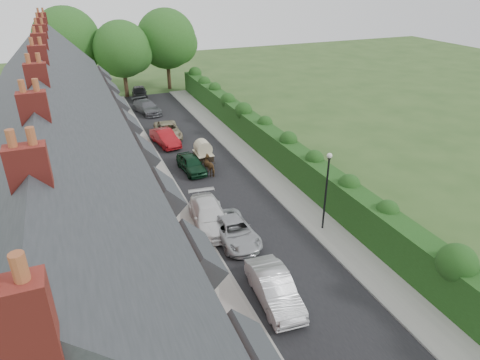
% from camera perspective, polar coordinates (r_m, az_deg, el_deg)
% --- Properties ---
extents(ground, '(140.00, 140.00, 0.00)m').
position_cam_1_polar(ground, '(23.13, 8.95, -13.24)').
color(ground, '#2D4C1E').
rests_on(ground, ground).
extents(road, '(6.00, 58.00, 0.02)m').
position_cam_1_polar(road, '(31.23, -2.04, -1.57)').
color(road, black).
rests_on(road, ground).
extents(pavement_hedge_side, '(2.20, 58.00, 0.12)m').
position_cam_1_polar(pavement_hedge_side, '(32.67, 4.72, -0.22)').
color(pavement_hedge_side, gray).
rests_on(pavement_hedge_side, ground).
extents(pavement_house_side, '(1.70, 58.00, 0.12)m').
position_cam_1_polar(pavement_house_side, '(30.27, -8.90, -2.76)').
color(pavement_house_side, gray).
rests_on(pavement_house_side, ground).
extents(kerb_hedge_side, '(0.18, 58.00, 0.13)m').
position_cam_1_polar(kerb_hedge_side, '(32.25, 3.05, -0.53)').
color(kerb_hedge_side, gray).
rests_on(kerb_hedge_side, ground).
extents(kerb_house_side, '(0.18, 58.00, 0.13)m').
position_cam_1_polar(kerb_house_side, '(30.43, -7.44, -2.48)').
color(kerb_house_side, gray).
rests_on(kerb_house_side, ground).
extents(hedge, '(2.10, 58.00, 2.85)m').
position_cam_1_polar(hedge, '(32.81, 7.63, 2.72)').
color(hedge, '#1A3B12').
rests_on(hedge, ground).
extents(terrace_row, '(9.05, 40.50, 11.50)m').
position_cam_1_polar(terrace_row, '(26.95, -22.56, 2.11)').
color(terrace_row, brown).
rests_on(terrace_row, ground).
extents(garden_wall_row, '(0.35, 40.35, 1.10)m').
position_cam_1_polar(garden_wall_row, '(29.05, -10.38, -3.30)').
color(garden_wall_row, maroon).
rests_on(garden_wall_row, ground).
extents(lamppost, '(0.32, 0.32, 5.16)m').
position_cam_1_polar(lamppost, '(25.77, 11.51, -0.29)').
color(lamppost, black).
rests_on(lamppost, ground).
extents(tree_far_left, '(7.14, 6.80, 9.29)m').
position_cam_1_polar(tree_far_left, '(56.22, -15.12, 16.35)').
color(tree_far_left, '#332316').
rests_on(tree_far_left, ground).
extents(tree_far_right, '(7.98, 7.60, 10.31)m').
position_cam_1_polar(tree_far_right, '(59.15, -9.44, 17.92)').
color(tree_far_right, '#332316').
rests_on(tree_far_right, ground).
extents(tree_far_back, '(8.40, 8.00, 10.82)m').
position_cam_1_polar(tree_far_back, '(58.61, -21.65, 16.74)').
color(tree_far_back, '#332316').
rests_on(tree_far_back, ground).
extents(car_silver_a, '(1.90, 4.65, 1.50)m').
position_cam_1_polar(car_silver_a, '(21.37, 4.59, -14.20)').
color(car_silver_a, '#B5B5BA').
rests_on(car_silver_a, ground).
extents(car_silver_b, '(2.20, 4.66, 1.29)m').
position_cam_1_polar(car_silver_b, '(25.57, -0.78, -6.79)').
color(car_silver_b, '#A7AAAE').
rests_on(car_silver_b, ground).
extents(car_white, '(2.61, 5.27, 1.47)m').
position_cam_1_polar(car_white, '(26.93, -4.15, -4.76)').
color(car_white, white).
rests_on(car_white, ground).
extents(car_green, '(1.83, 3.98, 1.32)m').
position_cam_1_polar(car_green, '(34.35, -6.51, 2.18)').
color(car_green, black).
rests_on(car_green, ground).
extents(car_red, '(2.17, 4.47, 1.41)m').
position_cam_1_polar(car_red, '(40.02, -9.96, 5.58)').
color(car_red, maroon).
rests_on(car_red, ground).
extents(car_beige, '(2.45, 4.85, 1.32)m').
position_cam_1_polar(car_beige, '(42.02, -9.59, 6.55)').
color(car_beige, tan).
rests_on(car_beige, ground).
extents(car_grey, '(2.91, 5.11, 1.40)m').
position_cam_1_polar(car_grey, '(49.78, -12.31, 9.48)').
color(car_grey, '#585A60').
rests_on(car_grey, ground).
extents(car_black, '(2.38, 4.72, 1.54)m').
position_cam_1_polar(car_black, '(55.72, -13.25, 11.24)').
color(car_black, black).
rests_on(car_black, ground).
extents(horse, '(1.12, 1.86, 1.47)m').
position_cam_1_polar(horse, '(33.72, -3.95, 1.96)').
color(horse, brown).
rests_on(horse, ground).
extents(horse_cart, '(1.35, 2.99, 2.16)m').
position_cam_1_polar(horse_cart, '(35.17, -4.96, 3.86)').
color(horse_cart, black).
rests_on(horse_cart, ground).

